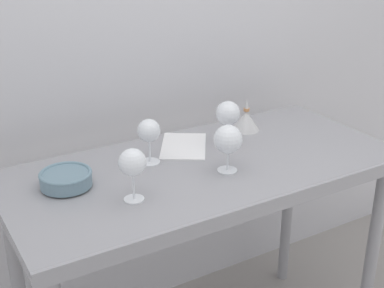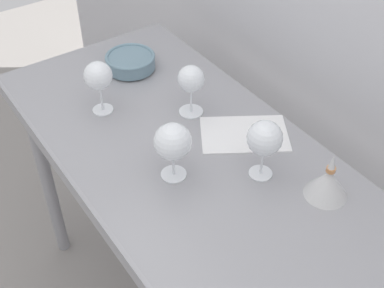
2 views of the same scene
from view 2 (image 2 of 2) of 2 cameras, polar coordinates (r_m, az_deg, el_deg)
The scene contains 8 objects.
steel_counter at distance 1.51m, azimuth 0.07°, elevation -4.17°, with size 1.40×0.65×0.90m.
wine_glass_far_right at distance 1.32m, azimuth 7.98°, elevation 0.49°, with size 0.09×0.09×0.17m.
wine_glass_near_left at distance 1.55m, azimuth -10.25°, elevation 7.26°, with size 0.09×0.09×0.17m.
wine_glass_far_left at distance 1.52m, azimuth -0.12°, elevation 6.98°, with size 0.08×0.08×0.16m.
wine_glass_near_center at distance 1.31m, azimuth -2.14°, elevation 0.12°, with size 0.10×0.10×0.17m.
tasting_sheet_upper at distance 1.52m, azimuth 5.77°, elevation 1.11°, with size 0.17×0.25×0.00m, color white.
tasting_bowl at distance 1.78m, azimuth -6.78°, elevation 9.01°, with size 0.17×0.17×0.06m.
decanter_funnel at distance 1.35m, azimuth 14.68°, elevation -4.12°, with size 0.11×0.11×0.13m.
Camera 2 is at (0.87, -0.61, 1.87)m, focal length 48.55 mm.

